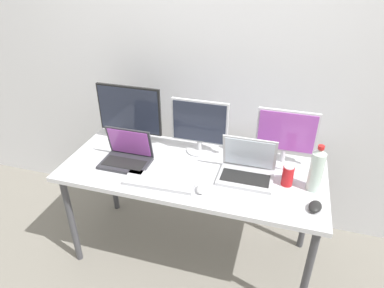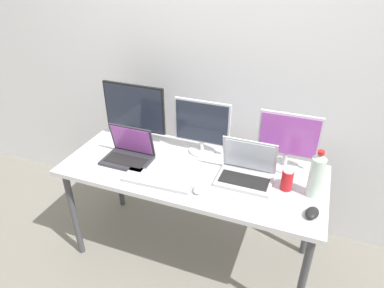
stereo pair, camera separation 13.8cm
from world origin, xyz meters
The scene contains 13 objects.
ground_plane centered at (0.00, 0.00, 0.00)m, with size 16.00×16.00×0.00m, color gray.
wall_back centered at (0.00, 0.59, 1.30)m, with size 7.00×0.08×2.60m, color silver.
work_desk centered at (0.00, 0.00, 0.67)m, with size 1.64×0.70×0.74m.
monitor_left centered at (-0.52, 0.22, 0.96)m, with size 0.46×0.18×0.41m.
monitor_center centered at (-0.01, 0.22, 0.94)m, with size 0.38×0.18×0.37m.
monitor_right centered at (0.54, 0.24, 0.93)m, with size 0.37×0.18×0.37m.
laptop_silver centered at (-0.42, -0.04, 0.79)m, with size 0.31×0.21×0.23m.
laptop_secondary centered at (0.34, 0.02, 0.80)m, with size 0.33×0.24×0.25m.
keyboard_main centered at (-0.14, -0.20, 0.75)m, with size 0.42×0.14×0.02m, color #B2B2B7.
mouse_by_keyboard centered at (0.74, -0.18, 0.76)m, with size 0.07×0.10×0.04m, color black.
mouse_by_laptop centered at (0.12, -0.20, 0.76)m, with size 0.06×0.10×0.04m, color silver.
water_bottle centered at (0.73, 0.00, 0.87)m, with size 0.08×0.08×0.29m.
soda_can_near_keyboard centered at (0.58, 0.00, 0.80)m, with size 0.07×0.07×0.13m.
Camera 1 is at (0.51, -1.72, 1.96)m, focal length 32.00 mm.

